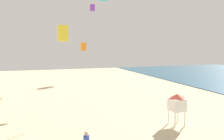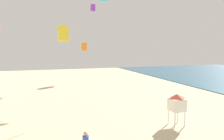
% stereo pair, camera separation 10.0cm
% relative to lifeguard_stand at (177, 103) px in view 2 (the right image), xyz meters
% --- Properties ---
extents(lifeguard_stand, '(1.10, 1.10, 2.55)m').
position_rel_lifeguard_stand_xyz_m(lifeguard_stand, '(0.00, 0.00, 0.00)').
color(lifeguard_stand, white).
rests_on(lifeguard_stand, ground).
extents(kite_yellow_box, '(1.10, 1.10, 1.73)m').
position_rel_lifeguard_stand_xyz_m(kite_yellow_box, '(-7.87, 10.20, 6.00)').
color(kite_yellow_box, yellow).
extents(kite_orange_box, '(0.95, 0.95, 1.50)m').
position_rel_lifeguard_stand_xyz_m(kite_orange_box, '(-2.74, 25.40, 4.67)').
color(kite_orange_box, orange).
extents(kite_purple_box, '(0.76, 0.76, 1.19)m').
position_rel_lifeguard_stand_xyz_m(kite_purple_box, '(-0.89, 25.58, 12.00)').
color(kite_purple_box, purple).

